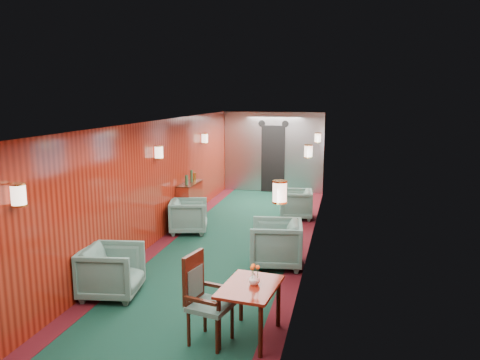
{
  "coord_description": "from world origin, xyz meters",
  "views": [
    {
      "loc": [
        2.12,
        -7.88,
        2.89
      ],
      "look_at": [
        0.0,
        1.4,
        1.15
      ],
      "focal_mm": 35.0,
      "sensor_mm": 36.0,
      "label": 1
    }
  ],
  "objects_px": {
    "armchair_left_far": "(189,216)",
    "armchair_right_near": "(276,244)",
    "credenza": "(190,202)",
    "armchair_left_near": "(112,271)",
    "armchair_right_far": "(296,204)",
    "side_chair": "(203,294)",
    "dining_table": "(250,294)"
  },
  "relations": [
    {
      "from": "armchair_left_near",
      "to": "armchair_right_near",
      "type": "distance_m",
      "value": 2.75
    },
    {
      "from": "armchair_left_far",
      "to": "armchair_right_near",
      "type": "distance_m",
      "value": 2.61
    },
    {
      "from": "armchair_right_far",
      "to": "credenza",
      "type": "bearing_deg",
      "value": -77.39
    },
    {
      "from": "dining_table",
      "to": "armchair_right_near",
      "type": "bearing_deg",
      "value": 97.95
    },
    {
      "from": "armchair_left_near",
      "to": "armchair_right_near",
      "type": "relative_size",
      "value": 0.94
    },
    {
      "from": "dining_table",
      "to": "armchair_right_near",
      "type": "distance_m",
      "value": 2.46
    },
    {
      "from": "armchair_left_far",
      "to": "armchair_right_near",
      "type": "height_order",
      "value": "armchair_right_near"
    },
    {
      "from": "credenza",
      "to": "armchair_left_far",
      "type": "distance_m",
      "value": 0.88
    },
    {
      "from": "armchair_right_far",
      "to": "armchair_left_far",
      "type": "bearing_deg",
      "value": -58.24
    },
    {
      "from": "armchair_right_near",
      "to": "armchair_left_near",
      "type": "bearing_deg",
      "value": -58.54
    },
    {
      "from": "side_chair",
      "to": "armchair_right_near",
      "type": "xyz_separation_m",
      "value": [
        0.47,
        2.63,
        -0.18
      ]
    },
    {
      "from": "armchair_left_near",
      "to": "armchair_right_far",
      "type": "distance_m",
      "value": 5.38
    },
    {
      "from": "credenza",
      "to": "armchair_right_near",
      "type": "relative_size",
      "value": 1.37
    },
    {
      "from": "armchair_right_near",
      "to": "armchair_left_far",
      "type": "bearing_deg",
      "value": -133.95
    },
    {
      "from": "armchair_left_far",
      "to": "armchair_right_far",
      "type": "xyz_separation_m",
      "value": [
        2.09,
        1.66,
        -0.01
      ]
    },
    {
      "from": "dining_table",
      "to": "armchair_left_near",
      "type": "bearing_deg",
      "value": 168.24
    },
    {
      "from": "side_chair",
      "to": "credenza",
      "type": "distance_m",
      "value": 5.37
    },
    {
      "from": "dining_table",
      "to": "armchair_left_far",
      "type": "bearing_deg",
      "value": 124.86
    },
    {
      "from": "credenza",
      "to": "armchair_right_far",
      "type": "distance_m",
      "value": 2.5
    },
    {
      "from": "armchair_right_near",
      "to": "credenza",
      "type": "bearing_deg",
      "value": -142.79
    },
    {
      "from": "side_chair",
      "to": "dining_table",
      "type": "bearing_deg",
      "value": 31.98
    },
    {
      "from": "credenza",
      "to": "armchair_right_near",
      "type": "height_order",
      "value": "credenza"
    },
    {
      "from": "dining_table",
      "to": "armchair_left_far",
      "type": "height_order",
      "value": "armchair_left_far"
    },
    {
      "from": "credenza",
      "to": "side_chair",
      "type": "bearing_deg",
      "value": -69.48
    },
    {
      "from": "side_chair",
      "to": "armchair_right_near",
      "type": "bearing_deg",
      "value": 92.87
    },
    {
      "from": "armchair_right_near",
      "to": "side_chair",
      "type": "bearing_deg",
      "value": -17.53
    },
    {
      "from": "credenza",
      "to": "armchair_left_near",
      "type": "relative_size",
      "value": 1.46
    },
    {
      "from": "credenza",
      "to": "armchair_left_near",
      "type": "height_order",
      "value": "credenza"
    },
    {
      "from": "dining_table",
      "to": "armchair_right_far",
      "type": "height_order",
      "value": "armchair_right_far"
    },
    {
      "from": "dining_table",
      "to": "credenza",
      "type": "relative_size",
      "value": 0.8
    },
    {
      "from": "dining_table",
      "to": "armchair_left_far",
      "type": "relative_size",
      "value": 1.23
    },
    {
      "from": "side_chair",
      "to": "credenza",
      "type": "bearing_deg",
      "value": 123.59
    }
  ]
}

